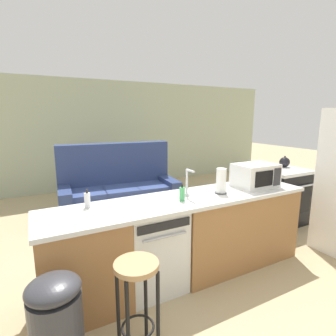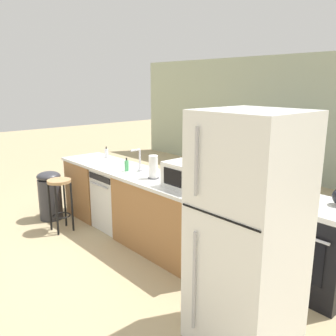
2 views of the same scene
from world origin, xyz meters
The scene contains 14 objects.
ground_plane centered at (0.00, 0.00, 0.00)m, with size 24.00×24.00×0.00m, color tan.
wall_back centered at (0.30, 4.20, 1.30)m, with size 10.00×0.06×2.60m.
kitchen_counter centered at (0.24, 0.00, 0.42)m, with size 2.94×0.66×0.90m.
dishwasher centered at (-0.25, 0.00, 0.42)m, with size 0.58×0.61×0.84m.
stove_range centered at (2.35, 0.55, 0.45)m, with size 0.76×0.68×0.90m.
microwave centered at (1.14, 0.00, 1.04)m, with size 0.50×0.37×0.28m.
sink_faucet centered at (0.20, 0.04, 1.03)m, with size 0.07×0.18×0.30m.
paper_towel_roll centered at (0.59, -0.04, 1.04)m, with size 0.14×0.14×0.28m.
soap_bottle centered at (0.07, -0.07, 0.97)m, with size 0.06×0.06×0.18m.
dish_soap_bottle centered at (-0.82, 0.18, 0.97)m, with size 0.06×0.06×0.18m.
kettle centered at (2.52, 0.68, 0.99)m, with size 0.21×0.17×0.19m.
bar_stool centered at (-0.67, -0.68, 0.54)m, with size 0.32×0.32×0.74m.
trash_bin centered at (-1.20, -0.60, 0.38)m, with size 0.35×0.35×0.74m.
couch centered at (0.07, 2.15, 0.39)m, with size 2.06×1.05×1.27m.
Camera 1 is at (-1.25, -2.26, 1.74)m, focal length 28.00 mm.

